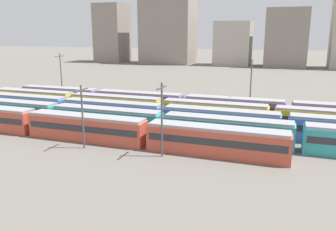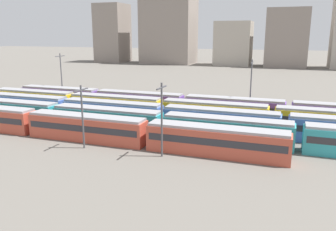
{
  "view_description": "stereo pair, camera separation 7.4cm",
  "coord_description": "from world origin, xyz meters",
  "px_view_note": "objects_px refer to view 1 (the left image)",
  "views": [
    {
      "loc": [
        40.38,
        -41.03,
        15.02
      ],
      "look_at": [
        22.21,
        10.4,
        2.04
      ],
      "focal_mm": 36.75,
      "sensor_mm": 36.0,
      "label": 1
    },
    {
      "loc": [
        40.45,
        -41.01,
        15.02
      ],
      "look_at": [
        22.21,
        10.4,
        2.04
      ],
      "focal_mm": 36.75,
      "sensor_mm": 36.0,
      "label": 2
    }
  ],
  "objects_px": {
    "train_track_2": "(221,121)",
    "catenary_pole_1": "(251,85)",
    "train_track_0": "(87,128)",
    "train_track_4": "(288,111)",
    "catenary_pole_0": "(162,116)",
    "catenary_pole_3": "(61,75)",
    "train_track_1": "(163,125)",
    "catenary_pole_2": "(82,113)",
    "train_track_3": "(214,113)"
  },
  "relations": [
    {
      "from": "train_track_2",
      "to": "train_track_4",
      "type": "xyz_separation_m",
      "value": [
        9.86,
        10.4,
        0.0
      ]
    },
    {
      "from": "catenary_pole_1",
      "to": "catenary_pole_3",
      "type": "xyz_separation_m",
      "value": [
        -41.83,
        0.14,
        0.16
      ]
    },
    {
      "from": "train_track_4",
      "to": "catenary_pole_1",
      "type": "bearing_deg",
      "value": 157.72
    },
    {
      "from": "train_track_0",
      "to": "train_track_4",
      "type": "bearing_deg",
      "value": 37.35
    },
    {
      "from": "train_track_0",
      "to": "train_track_3",
      "type": "xyz_separation_m",
      "value": [
        15.27,
        15.6,
        0.0
      ]
    },
    {
      "from": "catenary_pole_3",
      "to": "catenary_pole_1",
      "type": "bearing_deg",
      "value": -0.2
    },
    {
      "from": "catenary_pole_1",
      "to": "train_track_2",
      "type": "bearing_deg",
      "value": -102.48
    },
    {
      "from": "catenary_pole_0",
      "to": "catenary_pole_1",
      "type": "distance_m",
      "value": 27.5
    },
    {
      "from": "train_track_2",
      "to": "train_track_4",
      "type": "relative_size",
      "value": 0.83
    },
    {
      "from": "train_track_1",
      "to": "catenary_pole_3",
      "type": "distance_m",
      "value": 36.66
    },
    {
      "from": "train_track_3",
      "to": "train_track_0",
      "type": "bearing_deg",
      "value": -134.38
    },
    {
      "from": "train_track_4",
      "to": "catenary_pole_2",
      "type": "relative_size",
      "value": 13.17
    },
    {
      "from": "train_track_2",
      "to": "catenary_pole_2",
      "type": "relative_size",
      "value": 10.96
    },
    {
      "from": "train_track_3",
      "to": "catenary_pole_0",
      "type": "relative_size",
      "value": 10.02
    },
    {
      "from": "catenary_pole_0",
      "to": "train_track_3",
      "type": "bearing_deg",
      "value": 81.66
    },
    {
      "from": "train_track_0",
      "to": "catenary_pole_1",
      "type": "xyz_separation_m",
      "value": [
        20.32,
        23.64,
        3.9
      ]
    },
    {
      "from": "train_track_2",
      "to": "catenary_pole_2",
      "type": "height_order",
      "value": "catenary_pole_2"
    },
    {
      "from": "train_track_3",
      "to": "catenary_pole_3",
      "type": "height_order",
      "value": "catenary_pole_3"
    },
    {
      "from": "train_track_1",
      "to": "catenary_pole_1",
      "type": "distance_m",
      "value": 21.57
    },
    {
      "from": "catenary_pole_2",
      "to": "catenary_pole_3",
      "type": "bearing_deg",
      "value": 130.51
    },
    {
      "from": "catenary_pole_0",
      "to": "train_track_4",
      "type": "bearing_deg",
      "value": 58.06
    },
    {
      "from": "catenary_pole_1",
      "to": "catenary_pole_2",
      "type": "relative_size",
      "value": 1.23
    },
    {
      "from": "train_track_2",
      "to": "catenary_pole_0",
      "type": "bearing_deg",
      "value": -110.12
    },
    {
      "from": "train_track_0",
      "to": "catenary_pole_3",
      "type": "height_order",
      "value": "catenary_pole_3"
    },
    {
      "from": "catenary_pole_0",
      "to": "catenary_pole_3",
      "type": "bearing_deg",
      "value": 142.11
    },
    {
      "from": "train_track_1",
      "to": "catenary_pole_2",
      "type": "distance_m",
      "value": 12.15
    },
    {
      "from": "train_track_3",
      "to": "catenary_pole_2",
      "type": "xyz_separation_m",
      "value": [
        -13.73,
        -18.79,
        2.89
      ]
    },
    {
      "from": "train_track_2",
      "to": "catenary_pole_2",
      "type": "xyz_separation_m",
      "value": [
        -15.85,
        -13.59,
        2.89
      ]
    },
    {
      "from": "train_track_1",
      "to": "catenary_pole_0",
      "type": "bearing_deg",
      "value": -70.93
    },
    {
      "from": "catenary_pole_1",
      "to": "catenary_pole_3",
      "type": "relative_size",
      "value": 0.97
    },
    {
      "from": "train_track_1",
      "to": "train_track_4",
      "type": "distance_m",
      "value": 23.39
    },
    {
      "from": "train_track_2",
      "to": "catenary_pole_1",
      "type": "xyz_separation_m",
      "value": [
        2.93,
        13.24,
        3.9
      ]
    },
    {
      "from": "train_track_0",
      "to": "train_track_1",
      "type": "bearing_deg",
      "value": 27.87
    },
    {
      "from": "train_track_4",
      "to": "catenary_pole_1",
      "type": "xyz_separation_m",
      "value": [
        -6.93,
        2.84,
        3.9
      ]
    },
    {
      "from": "train_track_0",
      "to": "train_track_2",
      "type": "relative_size",
      "value": 0.6
    },
    {
      "from": "train_track_4",
      "to": "catenary_pole_3",
      "type": "height_order",
      "value": "catenary_pole_3"
    },
    {
      "from": "catenary_pole_0",
      "to": "catenary_pole_2",
      "type": "bearing_deg",
      "value": -177.67
    },
    {
      "from": "train_track_0",
      "to": "catenary_pole_2",
      "type": "relative_size",
      "value": 6.53
    },
    {
      "from": "catenary_pole_0",
      "to": "train_track_1",
      "type": "bearing_deg",
      "value": 109.07
    },
    {
      "from": "train_track_1",
      "to": "train_track_3",
      "type": "bearing_deg",
      "value": 62.41
    },
    {
      "from": "train_track_2",
      "to": "catenary_pole_3",
      "type": "xyz_separation_m",
      "value": [
        -38.9,
        13.38,
        4.06
      ]
    },
    {
      "from": "train_track_1",
      "to": "catenary_pole_2",
      "type": "height_order",
      "value": "catenary_pole_2"
    },
    {
      "from": "train_track_3",
      "to": "catenary_pole_3",
      "type": "distance_m",
      "value": 37.89
    },
    {
      "from": "train_track_3",
      "to": "catenary_pole_1",
      "type": "xyz_separation_m",
      "value": [
        5.05,
        8.04,
        3.9
      ]
    },
    {
      "from": "train_track_1",
      "to": "catenary_pole_0",
      "type": "relative_size",
      "value": 8.0
    },
    {
      "from": "train_track_1",
      "to": "train_track_0",
      "type": "bearing_deg",
      "value": -152.13
    },
    {
      "from": "train_track_1",
      "to": "train_track_4",
      "type": "relative_size",
      "value": 0.66
    },
    {
      "from": "train_track_1",
      "to": "catenary_pole_2",
      "type": "bearing_deg",
      "value": -134.67
    },
    {
      "from": "catenary_pole_1",
      "to": "train_track_3",
      "type": "bearing_deg",
      "value": -122.15
    },
    {
      "from": "train_track_1",
      "to": "train_track_2",
      "type": "distance_m",
      "value": 9.17
    }
  ]
}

